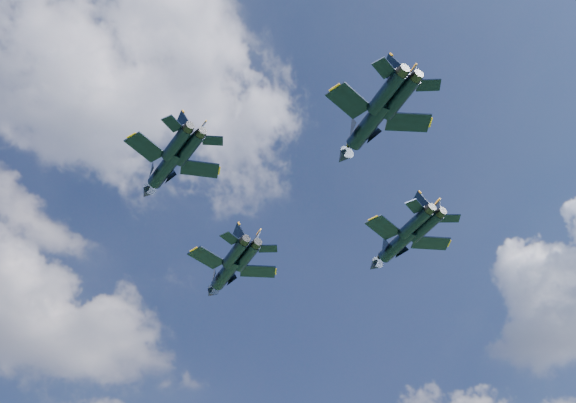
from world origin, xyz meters
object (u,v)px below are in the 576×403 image
at_px(jet_left, 164,170).
at_px(jet_slot, 367,127).
at_px(jet_lead, 225,274).
at_px(jet_right, 396,245).

bearing_deg(jet_left, jet_slot, -52.59).
relative_size(jet_left, jet_slot, 0.97).
xyz_separation_m(jet_left, jet_slot, (18.36, -15.53, -1.29)).
distance_m(jet_lead, jet_right, 23.25).
xyz_separation_m(jet_right, jet_slot, (-13.27, -19.27, -0.87)).
height_order(jet_lead, jet_right, jet_right).
distance_m(jet_lead, jet_left, 20.63).
bearing_deg(jet_slot, jet_right, 50.18).
height_order(jet_left, jet_slot, jet_left).
bearing_deg(jet_left, jet_right, -5.63).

